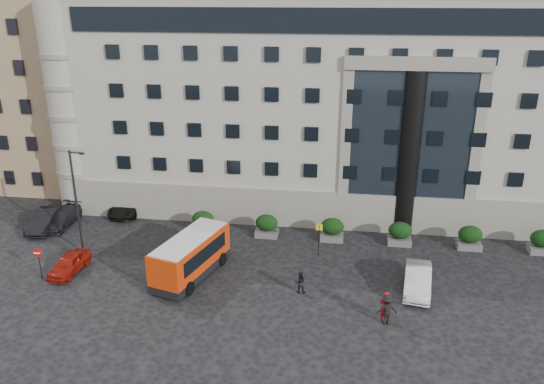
{
  "coord_description": "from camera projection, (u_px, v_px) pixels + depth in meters",
  "views": [
    {
      "loc": [
        6.96,
        -30.25,
        18.37
      ],
      "look_at": [
        2.07,
        4.67,
        5.0
      ],
      "focal_mm": 35.0,
      "sensor_mm": 36.0,
      "label": 1
    }
  ],
  "objects": [
    {
      "name": "hedge_a",
      "position": [
        203.0,
        222.0,
        42.84
      ],
      "size": [
        1.8,
        1.26,
        1.84
      ],
      "color": "#565653",
      "rests_on": "ground"
    },
    {
      "name": "pedestrian_b",
      "position": [
        300.0,
        282.0,
        34.26
      ],
      "size": [
        0.78,
        0.63,
        1.52
      ],
      "primitive_type": "imported",
      "rotation": [
        0.0,
        0.0,
        3.21
      ],
      "color": "black",
      "rests_on": "ground"
    },
    {
      "name": "bus_stop_sign",
      "position": [
        319.0,
        234.0,
        38.73
      ],
      "size": [
        0.5,
        0.08,
        2.52
      ],
      "color": "#262628",
      "rests_on": "ground"
    },
    {
      "name": "white_taxi",
      "position": [
        418.0,
        280.0,
        34.5
      ],
      "size": [
        2.24,
        4.9,
        1.56
      ],
      "primitive_type": "imported",
      "rotation": [
        0.0,
        0.0,
        -0.13
      ],
      "color": "silver",
      "rests_on": "ground"
    },
    {
      "name": "hedge_e",
      "position": [
        470.0,
        237.0,
        40.14
      ],
      "size": [
        1.8,
        1.26,
        1.84
      ],
      "color": "#565653",
      "rests_on": "ground"
    },
    {
      "name": "pedestrian_c",
      "position": [
        387.0,
        309.0,
        30.97
      ],
      "size": [
        1.37,
        0.96,
        1.93
      ],
      "primitive_type": "imported",
      "rotation": [
        0.0,
        0.0,
        3.35
      ],
      "color": "black",
      "rests_on": "ground"
    },
    {
      "name": "pedestrian_a",
      "position": [
        385.0,
        306.0,
        31.23
      ],
      "size": [
        0.81,
        0.63,
        1.97
      ],
      "primitive_type": "imported",
      "rotation": [
        0.0,
        0.0,
        3.38
      ],
      "color": "maroon",
      "rests_on": "ground"
    },
    {
      "name": "hedge_c",
      "position": [
        332.0,
        229.0,
        41.49
      ],
      "size": [
        1.8,
        1.26,
        1.84
      ],
      "color": "#565653",
      "rests_on": "ground"
    },
    {
      "name": "apartment_far",
      "position": [
        90.0,
        51.0,
        70.21
      ],
      "size": [
        13.0,
        13.0,
        22.0
      ],
      "primitive_type": "cube",
      "color": "brown",
      "rests_on": "ground"
    },
    {
      "name": "minibus",
      "position": [
        191.0,
        255.0,
        36.05
      ],
      "size": [
        4.17,
        7.27,
        2.87
      ],
      "rotation": [
        0.0,
        0.0,
        -0.28
      ],
      "color": "red",
      "rests_on": "ground"
    },
    {
      "name": "hedge_b",
      "position": [
        267.0,
        225.0,
        42.16
      ],
      "size": [
        1.8,
        1.26,
        1.84
      ],
      "color": "#565653",
      "rests_on": "ground"
    },
    {
      "name": "entrance_column",
      "position": [
        409.0,
        155.0,
        41.1
      ],
      "size": [
        1.8,
        1.8,
        13.0
      ],
      "primitive_type": "cylinder",
      "color": "black",
      "rests_on": "ground"
    },
    {
      "name": "parked_car_d",
      "position": [
        130.0,
        205.0,
        46.77
      ],
      "size": [
        2.66,
        5.23,
        1.41
      ],
      "primitive_type": "imported",
      "rotation": [
        0.0,
        0.0,
        -0.06
      ],
      "color": "black",
      "rests_on": "ground"
    },
    {
      "name": "red_truck",
      "position": [
        89.0,
        179.0,
        51.56
      ],
      "size": [
        2.6,
        4.87,
        2.52
      ],
      "rotation": [
        0.0,
        0.0,
        -0.1
      ],
      "color": "maroon",
      "rests_on": "ground"
    },
    {
      "name": "hedge_d",
      "position": [
        400.0,
        233.0,
        40.82
      ],
      "size": [
        1.8,
        1.26,
        1.84
      ],
      "color": "#565653",
      "rests_on": "ground"
    },
    {
      "name": "street_lamp",
      "position": [
        77.0,
        199.0,
        38.2
      ],
      "size": [
        1.16,
        0.18,
        8.0
      ],
      "color": "#262628",
      "rests_on": "ground"
    },
    {
      "name": "hedge_f",
      "position": [
        542.0,
        241.0,
        39.47
      ],
      "size": [
        1.8,
        1.26,
        1.84
      ],
      "color": "#565653",
      "rests_on": "ground"
    },
    {
      "name": "parked_car_a",
      "position": [
        69.0,
        264.0,
        36.81
      ],
      "size": [
        1.78,
        3.96,
        1.32
      ],
      "primitive_type": "imported",
      "rotation": [
        0.0,
        0.0,
        -0.06
      ],
      "color": "#9B160B",
      "rests_on": "ground"
    },
    {
      "name": "civic_building",
      "position": [
        336.0,
        94.0,
        51.83
      ],
      "size": [
        44.0,
        24.0,
        18.0
      ],
      "primitive_type": "cube",
      "color": "#A6A192",
      "rests_on": "ground"
    },
    {
      "name": "parked_car_b",
      "position": [
        46.0,
        220.0,
        43.55
      ],
      "size": [
        2.16,
        4.95,
        1.58
      ],
      "primitive_type": "imported",
      "rotation": [
        0.0,
        0.0,
        0.1
      ],
      "color": "black",
      "rests_on": "ground"
    },
    {
      "name": "no_entry_sign",
      "position": [
        38.0,
        257.0,
        35.56
      ],
      "size": [
        0.64,
        0.16,
        2.32
      ],
      "color": "#262628",
      "rests_on": "ground"
    },
    {
      "name": "apartment_near",
      "position": [
        38.0,
        80.0,
        53.51
      ],
      "size": [
        14.0,
        14.0,
        20.0
      ],
      "primitive_type": "cube",
      "color": "#998059",
      "rests_on": "ground"
    },
    {
      "name": "ground",
      "position": [
        232.0,
        285.0,
        35.42
      ],
      "size": [
        120.0,
        120.0,
        0.0
      ],
      "primitive_type": "plane",
      "color": "black",
      "rests_on": "ground"
    },
    {
      "name": "parked_car_c",
      "position": [
        61.0,
        217.0,
        44.25
      ],
      "size": [
        2.06,
        4.84,
        1.39
      ],
      "primitive_type": "imported",
      "rotation": [
        0.0,
        0.0,
        0.02
      ],
      "color": "black",
      "rests_on": "ground"
    }
  ]
}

